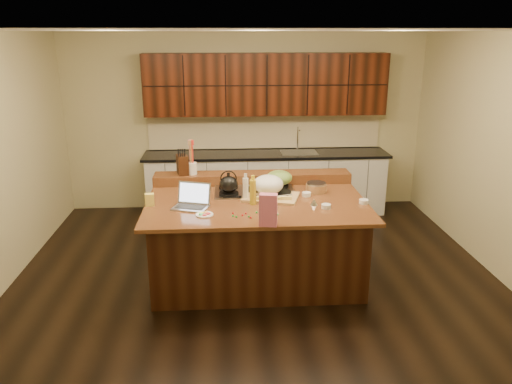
{
  "coord_description": "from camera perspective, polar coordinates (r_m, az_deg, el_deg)",
  "views": [
    {
      "loc": [
        -0.35,
        -5.19,
        2.68
      ],
      "look_at": [
        0.0,
        0.05,
        1.0
      ],
      "focal_mm": 35.0,
      "sensor_mm": 36.0,
      "label": 1
    }
  ],
  "objects": [
    {
      "name": "candy_plate",
      "position": [
        5.07,
        -5.91,
        -2.59
      ],
      "size": [
        0.19,
        0.19,
        0.01
      ],
      "primitive_type": "cylinder",
      "rotation": [
        0.0,
        0.0,
        0.03
      ],
      "color": "white",
      "rests_on": "island"
    },
    {
      "name": "strainer_bowl",
      "position": [
        5.82,
        6.9,
        0.47
      ],
      "size": [
        0.31,
        0.31,
        0.09
      ],
      "primitive_type": "cylinder",
      "rotation": [
        0.0,
        0.0,
        -0.4
      ],
      "color": "#996B3F",
      "rests_on": "island"
    },
    {
      "name": "gumdrop_4",
      "position": [
        4.95,
        -0.61,
        -2.94
      ],
      "size": [
        0.02,
        0.02,
        0.02
      ],
      "primitive_type": "ellipsoid",
      "color": "red",
      "rests_on": "island"
    },
    {
      "name": "gumdrop_2",
      "position": [
        5.03,
        -1.55,
        -2.64
      ],
      "size": [
        0.02,
        0.02,
        0.02
      ],
      "primitive_type": "ellipsoid",
      "color": "red",
      "rests_on": "island"
    },
    {
      "name": "back_counter",
      "position": [
        7.63,
        1.16,
        4.89
      ],
      "size": [
        3.7,
        0.66,
        2.4
      ],
      "color": "silver",
      "rests_on": "ground"
    },
    {
      "name": "room",
      "position": [
        5.37,
        0.04,
        3.4
      ],
      "size": [
        5.52,
        5.02,
        2.72
      ],
      "color": "black",
      "rests_on": "ground"
    },
    {
      "name": "kettle",
      "position": [
        5.6,
        -3.15,
        0.89
      ],
      "size": [
        0.24,
        0.24,
        0.19
      ],
      "primitive_type": "ellipsoid",
      "rotation": [
        0.0,
        0.0,
        -0.18
      ],
      "color": "black",
      "rests_on": "cooktop"
    },
    {
      "name": "gumdrop_7",
      "position": [
        5.04,
        2.47,
        -2.59
      ],
      "size": [
        0.02,
        0.02,
        0.02
      ],
      "primitive_type": "ellipsoid",
      "color": "#198C26",
      "rests_on": "island"
    },
    {
      "name": "utensil_crock",
      "position": [
        6.1,
        -7.32,
        2.7
      ],
      "size": [
        0.12,
        0.12,
        0.14
      ],
      "primitive_type": "cylinder",
      "rotation": [
        0.0,
        0.0,
        -0.03
      ],
      "color": "white",
      "rests_on": "back_ledge"
    },
    {
      "name": "knife_block",
      "position": [
        6.1,
        -8.41,
        3.1
      ],
      "size": [
        0.16,
        0.22,
        0.24
      ],
      "primitive_type": "cube",
      "rotation": [
        0.0,
        0.0,
        0.26
      ],
      "color": "black",
      "rests_on": "back_ledge"
    },
    {
      "name": "gumdrop_1",
      "position": [
        4.98,
        -0.83,
        -2.83
      ],
      "size": [
        0.02,
        0.02,
        0.02
      ],
      "primitive_type": "ellipsoid",
      "color": "#198C26",
      "rests_on": "island"
    },
    {
      "name": "green_bowl",
      "position": [
        5.88,
        2.67,
        1.64
      ],
      "size": [
        0.33,
        0.33,
        0.17
      ],
      "primitive_type": "ellipsoid",
      "rotation": [
        0.0,
        0.0,
        0.08
      ],
      "color": "olive",
      "rests_on": "cooktop"
    },
    {
      "name": "laptop",
      "position": [
        5.31,
        -7.3,
        -1.0
      ],
      "size": [
        0.43,
        0.38,
        0.25
      ],
      "rotation": [
        0.0,
        0.0,
        -0.31
      ],
      "color": "#B7B7BC",
      "rests_on": "island"
    },
    {
      "name": "package_box",
      "position": [
        5.42,
        -12.06,
        -0.86
      ],
      "size": [
        0.1,
        0.08,
        0.13
      ],
      "primitive_type": "cube",
      "rotation": [
        0.0,
        0.0,
        0.12
      ],
      "color": "#F8DF57",
      "rests_on": "island"
    },
    {
      "name": "gumdrop_5",
      "position": [
        5.0,
        -2.64,
        -2.75
      ],
      "size": [
        0.02,
        0.02,
        0.02
      ],
      "primitive_type": "ellipsoid",
      "color": "#198C26",
      "rests_on": "island"
    },
    {
      "name": "oil_bottle",
      "position": [
        5.32,
        -0.36,
        -0.03
      ],
      "size": [
        0.09,
        0.09,
        0.27
      ],
      "primitive_type": "cylinder",
      "rotation": [
        0.0,
        0.0,
        -0.34
      ],
      "color": "gold",
      "rests_on": "island"
    },
    {
      "name": "island",
      "position": [
        5.65,
        0.03,
        -5.34
      ],
      "size": [
        2.4,
        1.6,
        0.92
      ],
      "color": "black",
      "rests_on": "ground"
    },
    {
      "name": "gumdrop_6",
      "position": [
        5.08,
        2.25,
        -2.42
      ],
      "size": [
        0.02,
        0.02,
        0.02
      ],
      "primitive_type": "ellipsoid",
      "color": "red",
      "rests_on": "island"
    },
    {
      "name": "gumdrop_0",
      "position": [
        5.07,
        -1.16,
        -2.45
      ],
      "size": [
        0.02,
        0.02,
        0.02
      ],
      "primitive_type": "ellipsoid",
      "color": "red",
      "rests_on": "island"
    },
    {
      "name": "back_ledge",
      "position": [
        6.14,
        -0.41,
        1.66
      ],
      "size": [
        2.4,
        0.3,
        0.12
      ],
      "primitive_type": "cube",
      "color": "black",
      "rests_on": "island"
    },
    {
      "name": "ramekin_a",
      "position": [
        5.28,
        8.02,
        -1.63
      ],
      "size": [
        0.13,
        0.13,
        0.04
      ],
      "primitive_type": "cylinder",
      "rotation": [
        0.0,
        0.0,
        0.39
      ],
      "color": "white",
      "rests_on": "island"
    },
    {
      "name": "ramekin_c",
      "position": [
        5.65,
        5.79,
        -0.25
      ],
      "size": [
        0.1,
        0.1,
        0.04
      ],
      "primitive_type": "cylinder",
      "rotation": [
        0.0,
        0.0,
        0.04
      ],
      "color": "white",
      "rests_on": "island"
    },
    {
      "name": "ramekin_b",
      "position": [
        5.5,
        12.21,
        -1.07
      ],
      "size": [
        0.13,
        0.13,
        0.04
      ],
      "primitive_type": "cylinder",
      "rotation": [
        0.0,
        0.0,
        0.33
      ],
      "color": "white",
      "rests_on": "island"
    },
    {
      "name": "wooden_tray",
      "position": [
        5.59,
        1.48,
        0.55
      ],
      "size": [
        0.69,
        0.58,
        0.24
      ],
      "rotation": [
        0.0,
        0.0,
        -0.28
      ],
      "color": "tan",
      "rests_on": "island"
    },
    {
      "name": "vinegar_bottle",
      "position": [
        5.46,
        -1.2,
        0.34
      ],
      "size": [
        0.07,
        0.07,
        0.25
      ],
      "primitive_type": "cylinder",
      "rotation": [
        0.0,
        0.0,
        -0.18
      ],
      "color": "silver",
      "rests_on": "island"
    },
    {
      "name": "gumdrop_9",
      "position": [
        5.09,
        0.06,
        -2.34
      ],
      "size": [
        0.02,
        0.02,
        0.02
      ],
      "primitive_type": "ellipsoid",
      "color": "#198C26",
      "rests_on": "island"
    },
    {
      "name": "kitchen_timer",
      "position": [
        5.36,
        6.65,
        -1.14
      ],
      "size": [
        0.08,
        0.08,
        0.07
      ],
      "primitive_type": "cone",
      "rotation": [
        0.0,
        0.0,
        0.01
      ],
      "color": "silver",
      "rests_on": "island"
    },
    {
      "name": "cooktop",
      "position": [
        5.77,
        -0.17,
        0.14
      ],
      "size": [
        0.92,
        0.52,
        0.05
      ],
      "color": "gray",
      "rests_on": "island"
    },
    {
      "name": "pink_bag",
      "position": [
        4.72,
        1.4,
        -2.06
      ],
      "size": [
        0.18,
        0.12,
        0.32
      ],
      "primitive_type": "cube",
      "rotation": [
        0.0,
        0.0,
        -0.18
      ],
      "color": "#D56487",
      "rests_on": "island"
    },
    {
      "name": "gumdrop_3",
      "position": [
        4.98,
        -2.25,
        -2.85
      ],
      "size": [
        0.02,
        0.02,
        0.02
      ],
      "primitive_type": "ellipsoid",
      "color": "#198C26",
      "rests_on": "island"
    },
    {
      "name": "gumdrop_8",
      "position": [
        5.08,
        -2.65,
        -2.42
      ],
      "size": [
        0.02,
        0.02,
        0.02
      ],
      "primitive_type": "ellipsoid",
      "color": "red",
      "rests_on": "island"
    }
  ]
}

